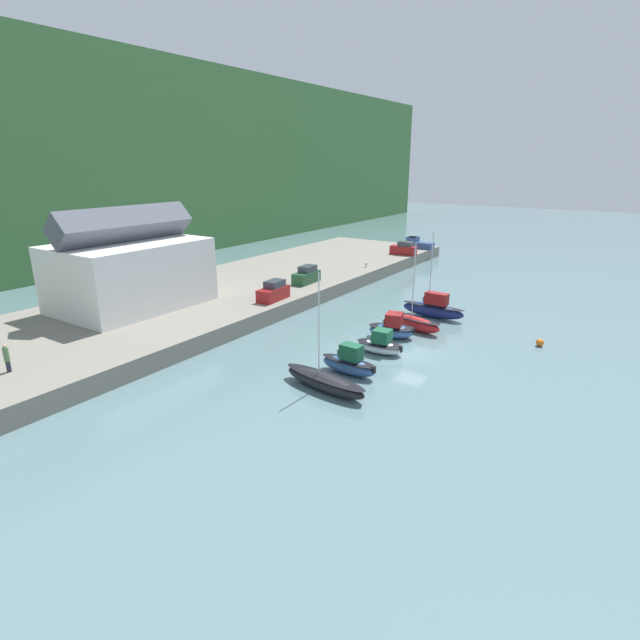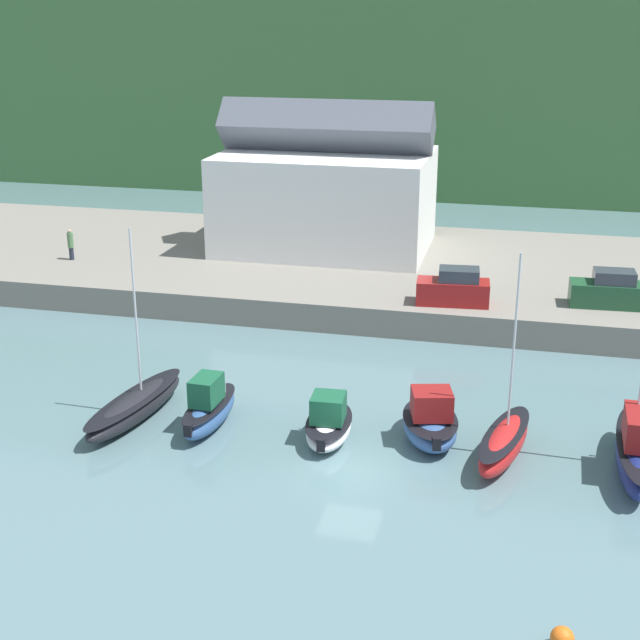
{
  "view_description": "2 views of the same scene",
  "coord_description": "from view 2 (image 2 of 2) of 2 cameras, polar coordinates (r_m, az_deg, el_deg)",
  "views": [
    {
      "loc": [
        -39.46,
        -16.35,
        16.52
      ],
      "look_at": [
        -1.53,
        8.94,
        1.98
      ],
      "focal_mm": 28.0,
      "sensor_mm": 36.0,
      "label": 1
    },
    {
      "loc": [
        6.39,
        -32.22,
        18.18
      ],
      "look_at": [
        -4.03,
        11.43,
        2.37
      ],
      "focal_mm": 50.0,
      "sensor_mm": 36.0,
      "label": 2
    }
  ],
  "objects": [
    {
      "name": "ground_plane",
      "position": [
        37.54,
        1.96,
        -9.58
      ],
      "size": [
        320.0,
        320.0,
        0.0
      ],
      "primitive_type": "plane",
      "color": "slate"
    },
    {
      "name": "hillside_backdrop",
      "position": [
        123.25,
        11.02,
        18.39
      ],
      "size": [
        240.0,
        72.77,
        33.44
      ],
      "color": "#42703D",
      "rests_on": "ground_plane"
    },
    {
      "name": "quay_promenade",
      "position": [
        61.48,
        6.92,
        2.9
      ],
      "size": [
        95.92,
        21.35,
        1.73
      ],
      "color": "gray",
      "rests_on": "ground_plane"
    },
    {
      "name": "harbor_clubhouse",
      "position": [
        63.86,
        0.37,
        8.05
      ],
      "size": [
        14.89,
        10.44,
        10.5
      ],
      "color": "white",
      "rests_on": "quay_promenade"
    },
    {
      "name": "moored_boat_0",
      "position": [
        42.41,
        -11.73,
        -5.38
      ],
      "size": [
        2.78,
        7.83,
        9.03
      ],
      "rotation": [
        0.0,
        0.0,
        -0.14
      ],
      "color": "black",
      "rests_on": "ground_plane"
    },
    {
      "name": "moored_boat_1",
      "position": [
        40.97,
        -7.12,
        -5.65
      ],
      "size": [
        1.78,
        5.07,
        2.57
      ],
      "rotation": [
        0.0,
        0.0,
        -0.05
      ],
      "color": "#33568E",
      "rests_on": "ground_plane"
    },
    {
      "name": "moored_boat_2",
      "position": [
        39.59,
        0.57,
        -6.65
      ],
      "size": [
        2.24,
        4.43,
        2.23
      ],
      "rotation": [
        0.0,
        0.0,
        0.06
      ],
      "color": "silver",
      "rests_on": "ground_plane"
    },
    {
      "name": "moored_boat_3",
      "position": [
        39.76,
        7.07,
        -6.51
      ],
      "size": [
        3.41,
        4.89,
        2.5
      ],
      "rotation": [
        0.0,
        0.0,
        0.25
      ],
      "color": "#33568E",
      "rests_on": "ground_plane"
    },
    {
      "name": "moored_boat_4",
      "position": [
        38.75,
        11.7,
        -7.7
      ],
      "size": [
        2.76,
        6.15,
        9.0
      ],
      "rotation": [
        0.0,
        0.0,
        -0.22
      ],
      "color": "red",
      "rests_on": "ground_plane"
    },
    {
      "name": "moored_boat_5",
      "position": [
        39.03,
        19.48,
        -7.81
      ],
      "size": [
        1.68,
        7.23,
        9.36
      ],
      "rotation": [
        0.0,
        0.0,
        -0.03
      ],
      "color": "navy",
      "rests_on": "ground_plane"
    },
    {
      "name": "parked_car_0",
      "position": [
        54.23,
        17.97,
        1.79
      ],
      "size": [
        4.28,
        2.01,
        2.16
      ],
      "rotation": [
        0.0,
        0.0,
        1.62
      ],
      "color": "#1E4C2D",
      "rests_on": "quay_promenade"
    },
    {
      "name": "parked_car_2",
      "position": [
        52.57,
        8.57,
        2.0
      ],
      "size": [
        4.34,
        2.15,
        2.16
      ],
      "rotation": [
        0.0,
        0.0,
        1.65
      ],
      "color": "maroon",
      "rests_on": "quay_promenade"
    },
    {
      "name": "person_on_quay",
      "position": [
        63.58,
        -15.67,
        4.7
      ],
      "size": [
        0.4,
        0.4,
        2.14
      ],
      "color": "#232838",
      "rests_on": "quay_promenade"
    },
    {
      "name": "mooring_buoy_0",
      "position": [
        29.18,
        15.24,
        -19.05
      ],
      "size": [
        0.72,
        0.72,
        0.72
      ],
      "color": "orange",
      "rests_on": "ground_plane"
    }
  ]
}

